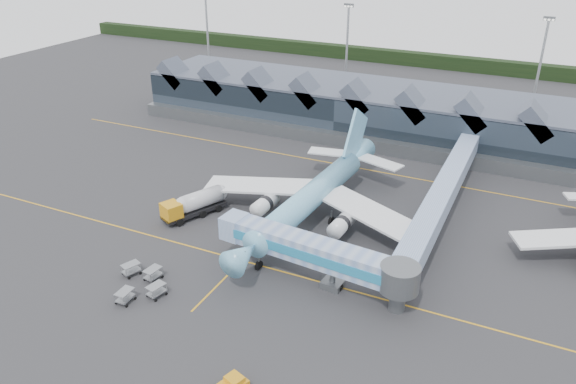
% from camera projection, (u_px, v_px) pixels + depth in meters
% --- Properties ---
extents(ground, '(260.00, 260.00, 0.00)m').
position_uv_depth(ground, '(269.00, 233.00, 81.85)').
color(ground, '#2D2D30').
rests_on(ground, ground).
extents(taxi_stripes, '(120.00, 60.00, 0.01)m').
position_uv_depth(taxi_stripes, '(298.00, 205.00, 89.93)').
color(taxi_stripes, orange).
rests_on(taxi_stripes, ground).
extents(tree_line_far, '(260.00, 4.00, 4.00)m').
position_uv_depth(tree_line_far, '(435.00, 61.00, 169.92)').
color(tree_line_far, black).
rests_on(tree_line_far, ground).
extents(terminal, '(90.00, 22.25, 12.52)m').
position_uv_depth(terminal, '(349.00, 107.00, 119.93)').
color(terminal, black).
rests_on(terminal, ground).
extents(light_masts, '(132.40, 42.56, 22.45)m').
position_uv_depth(light_masts, '(492.00, 68.00, 118.98)').
color(light_masts, '#989CA0').
rests_on(light_masts, ground).
extents(main_airliner, '(36.78, 42.39, 13.61)m').
position_uv_depth(main_airliner, '(313.00, 195.00, 84.19)').
color(main_airliner, '#66ADCF').
rests_on(main_airliner, ground).
extents(jet_bridge, '(26.98, 6.34, 6.17)m').
position_uv_depth(jet_bridge, '(325.00, 256.00, 68.55)').
color(jet_bridge, '#7692C4').
rests_on(jet_bridge, ground).
extents(fuel_truck, '(6.74, 10.86, 3.74)m').
position_uv_depth(fuel_truck, '(196.00, 203.00, 86.01)').
color(fuel_truck, black).
rests_on(fuel_truck, ground).
extents(baggage_carts, '(7.86, 7.55, 1.57)m').
position_uv_depth(baggage_carts, '(142.00, 282.00, 69.55)').
color(baggage_carts, gray).
rests_on(baggage_carts, ground).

